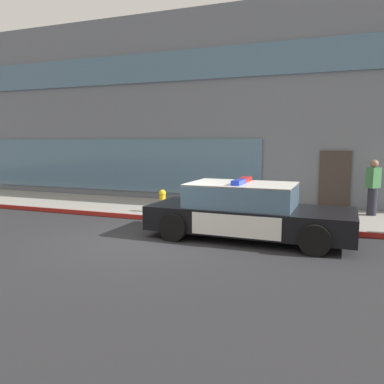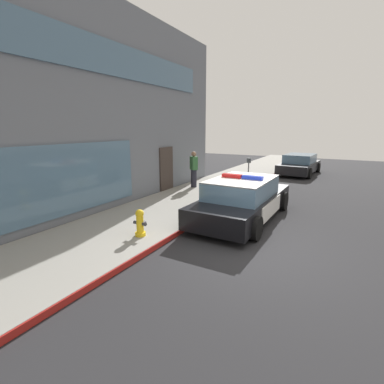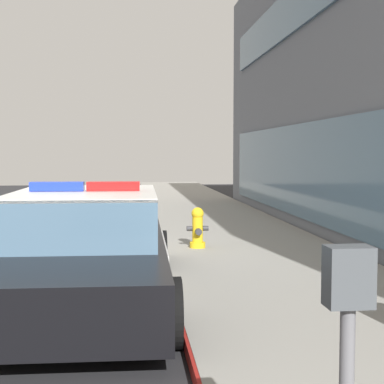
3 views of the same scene
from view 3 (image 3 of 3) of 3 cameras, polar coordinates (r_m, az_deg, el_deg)
name	(u,v)px [view 3 (image 3 of 3)]	position (r m, az deg, el deg)	size (l,w,h in m)	color
ground	(33,268)	(9.74, -15.44, -7.20)	(48.00, 48.00, 0.00)	#262628
sidewalk	(260,259)	(9.83, 6.70, -6.54)	(48.00, 3.26, 0.15)	gray
curb_red_paint	(162,260)	(9.61, -2.99, -6.76)	(28.80, 0.04, 0.14)	maroon
police_cruiser	(85,249)	(7.20, -10.49, -5.54)	(5.01, 2.20, 1.49)	black
fire_hydrant	(198,228)	(10.36, 0.56, -3.59)	(0.34, 0.39, 0.73)	gold
parking_meter	(347,349)	(2.44, 15.06, -14.75)	(0.12, 0.18, 1.34)	slate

